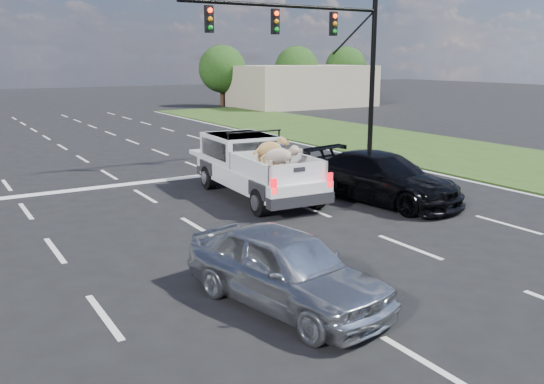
{
  "coord_description": "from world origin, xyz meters",
  "views": [
    {
      "loc": [
        -7.48,
        -9.09,
        4.23
      ],
      "look_at": [
        -0.72,
        2.0,
        1.2
      ],
      "focal_mm": 38.0,
      "sensor_mm": 36.0,
      "label": 1
    }
  ],
  "objects_px": {
    "pickup_truck": "(255,166)",
    "silver_sedan": "(286,268)",
    "black_coupe": "(382,178)",
    "traffic_signal": "(329,46)"
  },
  "relations": [
    {
      "from": "silver_sedan",
      "to": "black_coupe",
      "type": "relative_size",
      "value": 0.8
    },
    {
      "from": "black_coupe",
      "to": "pickup_truck",
      "type": "bearing_deg",
      "value": 128.22
    },
    {
      "from": "pickup_truck",
      "to": "silver_sedan",
      "type": "xyz_separation_m",
      "value": [
        -3.6,
        -7.41,
        -0.27
      ]
    },
    {
      "from": "pickup_truck",
      "to": "black_coupe",
      "type": "xyz_separation_m",
      "value": [
        2.93,
        -2.6,
        -0.23
      ]
    },
    {
      "from": "traffic_signal",
      "to": "pickup_truck",
      "type": "distance_m",
      "value": 8.27
    },
    {
      "from": "silver_sedan",
      "to": "traffic_signal",
      "type": "bearing_deg",
      "value": 39.08
    },
    {
      "from": "black_coupe",
      "to": "traffic_signal",
      "type": "bearing_deg",
      "value": 55.84
    },
    {
      "from": "silver_sedan",
      "to": "black_coupe",
      "type": "distance_m",
      "value": 8.11
    },
    {
      "from": "silver_sedan",
      "to": "black_coupe",
      "type": "height_order",
      "value": "black_coupe"
    },
    {
      "from": "traffic_signal",
      "to": "black_coupe",
      "type": "height_order",
      "value": "traffic_signal"
    }
  ]
}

